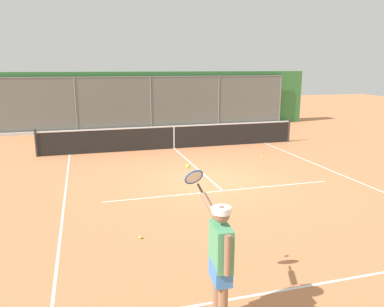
# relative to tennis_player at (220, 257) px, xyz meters

# --- Properties ---
(ground_plane) EXTENTS (60.00, 60.00, 0.00)m
(ground_plane) POSITION_rel_tennis_player_xyz_m (-2.02, -6.24, -0.98)
(ground_plane) COLOR #C67A4C
(court_line_markings) EXTENTS (8.43, 10.60, 0.01)m
(court_line_markings) POSITION_rel_tennis_player_xyz_m (-2.02, -4.94, -0.98)
(court_line_markings) COLOR white
(court_line_markings) RESTS_ON ground
(fence_backdrop) EXTENTS (18.65, 1.37, 3.09)m
(fence_backdrop) POSITION_rel_tennis_player_xyz_m (-2.02, -16.99, 0.55)
(fence_backdrop) COLOR slate
(fence_backdrop) RESTS_ON ground
(tennis_net) EXTENTS (10.83, 0.09, 1.07)m
(tennis_net) POSITION_rel_tennis_player_xyz_m (-2.02, -11.03, -0.49)
(tennis_net) COLOR #2D2D2D
(tennis_net) RESTS_ON ground
(tennis_player) EXTENTS (0.40, 1.41, 1.96)m
(tennis_player) POSITION_rel_tennis_player_xyz_m (0.00, 0.00, 0.00)
(tennis_player) COLOR silver
(tennis_player) RESTS_ON ground
(tennis_ball_by_sideline) EXTENTS (0.07, 0.07, 0.07)m
(tennis_ball_by_sideline) POSITION_rel_tennis_player_xyz_m (-4.82, -8.45, -0.95)
(tennis_ball_by_sideline) COLOR #C1D138
(tennis_ball_by_sideline) RESTS_ON ground
(tennis_ball_mid_court) EXTENTS (0.07, 0.07, 0.07)m
(tennis_ball_mid_court) POSITION_rel_tennis_player_xyz_m (0.63, -2.86, -0.95)
(tennis_ball_mid_court) COLOR #D6E042
(tennis_ball_mid_court) RESTS_ON ground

